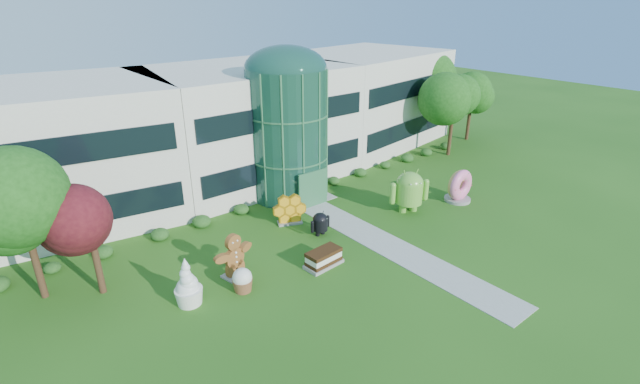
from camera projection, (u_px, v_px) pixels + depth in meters
ground at (403, 254)px, 28.49m from camera, size 140.00×140.00×0.00m
building at (247, 122)px, 39.48m from camera, size 46.00×15.00×9.30m
atrium at (288, 134)px, 35.11m from camera, size 6.00×6.00×9.80m
walkway at (380, 241)px, 29.90m from camera, size 2.40×20.00×0.04m
tree_red at (93, 243)px, 23.64m from camera, size 4.00×4.00×6.00m
trees_backdrop at (280, 140)px, 36.10m from camera, size 52.00×8.00×8.40m
android_green at (410, 189)px, 33.38m from camera, size 3.72×3.18×3.57m
android_black at (320, 222)px, 30.37m from camera, size 1.63×1.11×1.84m
donut at (459, 185)px, 35.30m from camera, size 2.49×1.21×2.58m
gingerbread at (234, 255)px, 25.78m from camera, size 3.02×1.62×2.65m
ice_cream_sandwich at (324, 258)px, 27.03m from camera, size 2.39×1.32×1.03m
honeycomb at (290, 211)px, 31.89m from camera, size 2.61×1.76×1.94m
froyo at (187, 282)px, 23.38m from camera, size 1.71×1.71×2.64m
cupcake at (242, 280)px, 24.66m from camera, size 1.19×1.19×1.36m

